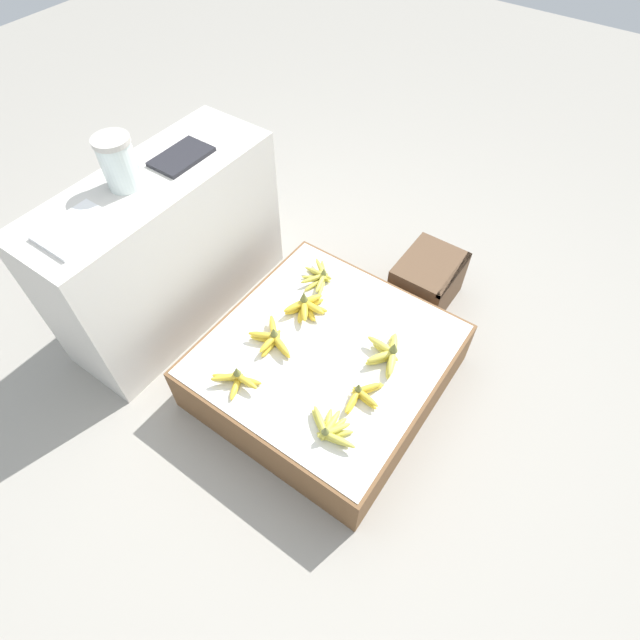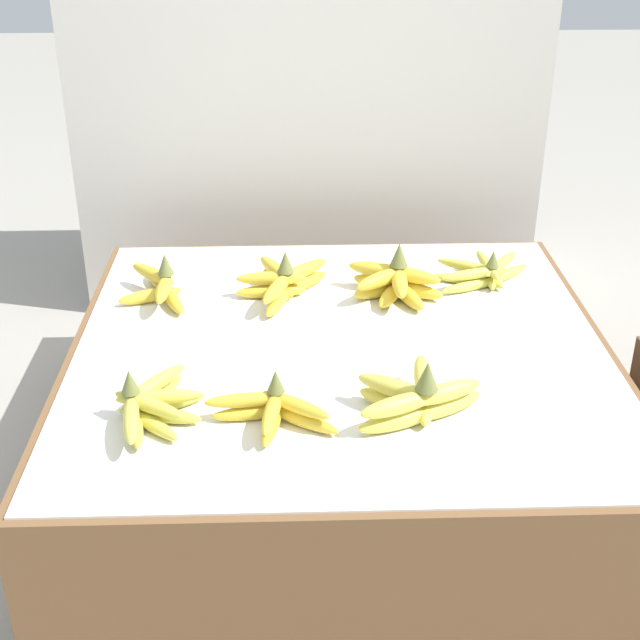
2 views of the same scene
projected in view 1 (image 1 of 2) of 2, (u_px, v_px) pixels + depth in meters
name	position (u px, v px, depth m)	size (l,w,h in m)	color
ground_plane	(326.00, 381.00, 2.41)	(10.00, 10.00, 0.00)	gray
display_platform	(326.00, 366.00, 2.30)	(1.01, 0.99, 0.27)	brown
back_vendor_table	(168.00, 251.00, 2.39)	(1.17, 0.43, 0.81)	beige
wooden_crate	(427.00, 281.00, 2.63)	(0.36, 0.29, 0.28)	brown
banana_bunch_front_left	(330.00, 430.00, 1.93)	(0.15, 0.24, 0.09)	gold
banana_bunch_front_midleft	(362.00, 395.00, 2.02)	(0.22, 0.14, 0.09)	gold
banana_bunch_front_midright	(387.00, 354.00, 2.14)	(0.22, 0.19, 0.11)	#DBCC4C
banana_bunch_middle_left	(236.00, 379.00, 2.06)	(0.15, 0.22, 0.10)	gold
banana_bunch_middle_midleft	(272.00, 338.00, 2.19)	(0.20, 0.23, 0.10)	gold
banana_bunch_middle_midright	(306.00, 307.00, 2.30)	(0.20, 0.18, 0.11)	gold
banana_bunch_middle_right	(319.00, 277.00, 2.43)	(0.23, 0.17, 0.08)	gold
glass_jar	(118.00, 162.00, 1.97)	(0.15, 0.15, 0.22)	silver
foam_tray_white	(76.00, 229.00, 1.87)	(0.27, 0.21, 0.02)	white
foam_tray_dark	(182.00, 157.00, 2.16)	(0.26, 0.17, 0.02)	#232328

